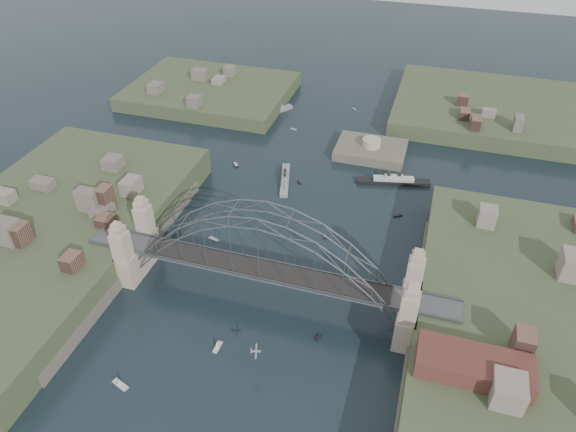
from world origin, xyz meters
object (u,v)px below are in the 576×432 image
Objects in this scene: bridge at (263,256)px; naval_cruiser_near at (285,179)px; ocean_liner at (393,181)px; fort_island at (370,155)px; naval_cruiser_far at (273,111)px; wharf_shed at (474,366)px.

bridge reaches higher than naval_cruiser_near.
ocean_liner is (31.06, 8.52, 0.03)m from naval_cruiser_near.
bridge reaches higher than fort_island.
fort_island is 43.59m from naval_cruiser_far.
bridge is 4.92× the size of naval_cruiser_near.
bridge is 46.23m from wharf_shed.
naval_cruiser_far is (-39.39, 18.64, 1.21)m from fort_island.
ocean_liner is at bearing 15.34° from naval_cruiser_near.
fort_island reaches higher than naval_cruiser_far.
fort_island is 1.10× the size of wharf_shed.
wharf_shed reaches higher than fort_island.
naval_cruiser_far is 59.26m from ocean_liner.
wharf_shed is (44.00, -14.00, -2.32)m from bridge.
naval_cruiser_near is at bearing 131.57° from wharf_shed.
wharf_shed is 1.37× the size of naval_cruiser_far.
naval_cruiser_far is 0.67× the size of ocean_liner.
fort_island is at bearing -25.33° from naval_cruiser_far.
bridge reaches higher than naval_cruiser_far.
fort_island is 1.29× the size of naval_cruiser_near.
fort_island is 90.48m from wharf_shed.
wharf_shed is 125.36m from naval_cruiser_far.
wharf_shed is 1.17× the size of naval_cruiser_near.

